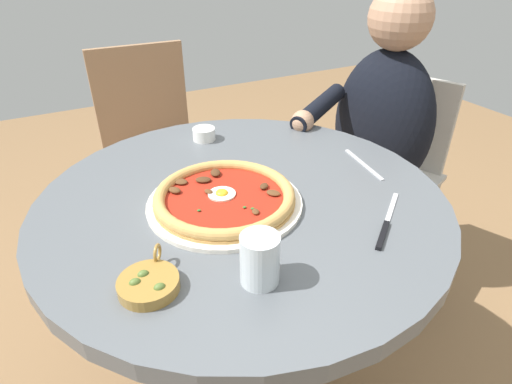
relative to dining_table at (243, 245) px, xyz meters
name	(u,v)px	position (x,y,z in m)	size (l,w,h in m)	color
dining_table	(243,245)	(0.00, 0.00, 0.00)	(0.92, 0.92, 0.76)	#565B60
pizza_on_plate	(225,198)	(-0.05, -0.02, 0.16)	(0.34, 0.34, 0.04)	white
water_glass	(260,261)	(-0.09, -0.26, 0.19)	(0.07, 0.07, 0.09)	silver
steak_knife	(385,227)	(0.20, -0.25, 0.15)	(0.18, 0.14, 0.01)	silver
ramekin_capers	(204,134)	(0.04, 0.32, 0.17)	(0.06, 0.06, 0.04)	white
olive_pan	(149,283)	(-0.27, -0.19, 0.16)	(0.10, 0.12, 0.05)	olive
fork_utensil	(363,164)	(0.34, -0.01, 0.15)	(0.04, 0.17, 0.00)	#BCBCC1
diner_person	(373,175)	(0.66, 0.26, -0.10)	(0.57, 0.42, 1.15)	#282833
cafe_chair_diner	(390,162)	(0.79, 0.31, -0.11)	(0.50, 0.50, 0.82)	beige
cafe_chair_spare_near	(153,139)	(0.02, 0.88, -0.07)	(0.43, 0.43, 0.90)	#957050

